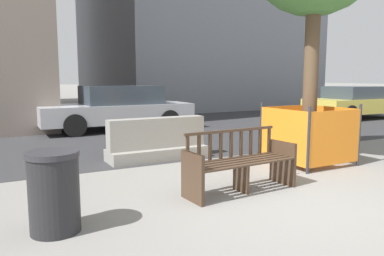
% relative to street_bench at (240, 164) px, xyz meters
% --- Properties ---
extents(ground_plane, '(200.00, 200.00, 0.00)m').
position_rel_street_bench_xyz_m(ground_plane, '(0.34, -0.60, -0.40)').
color(ground_plane, gray).
extents(street_asphalt, '(120.00, 12.00, 0.01)m').
position_rel_street_bench_xyz_m(street_asphalt, '(0.34, 8.10, -0.39)').
color(street_asphalt, '#333335').
rests_on(street_asphalt, ground).
extents(street_bench, '(1.72, 0.63, 0.88)m').
position_rel_street_bench_xyz_m(street_bench, '(0.00, 0.00, 0.00)').
color(street_bench, '#473323').
rests_on(street_bench, ground).
extents(jersey_barrier_centre, '(2.01, 0.70, 0.84)m').
position_rel_street_bench_xyz_m(jersey_barrier_centre, '(-0.21, 2.57, -0.06)').
color(jersey_barrier_centre, gray).
rests_on(jersey_barrier_centre, ground).
extents(construction_fence, '(1.32, 1.32, 1.15)m').
position_rel_street_bench_xyz_m(construction_fence, '(2.23, 0.91, 0.18)').
color(construction_fence, '#2D2D33').
rests_on(construction_fence, ground).
extents(car_taxi_near, '(4.11, 1.94, 1.31)m').
position_rel_street_bench_xyz_m(car_taxi_near, '(9.75, 5.91, 0.26)').
color(car_taxi_near, '#DBC64C').
rests_on(car_taxi_near, ground).
extents(car_sedan_mid, '(4.66, 2.01, 1.39)m').
position_rel_street_bench_xyz_m(car_sedan_mid, '(0.38, 7.22, 0.30)').
color(car_sedan_mid, '#B7B7BC').
rests_on(car_sedan_mid, ground).
extents(trash_bin, '(0.55, 0.55, 0.87)m').
position_rel_street_bench_xyz_m(trash_bin, '(-2.56, -0.26, 0.04)').
color(trash_bin, '#232326').
rests_on(trash_bin, ground).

